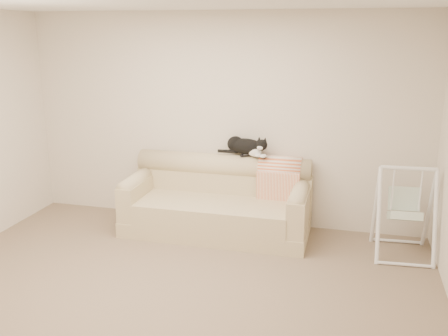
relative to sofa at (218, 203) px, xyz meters
name	(u,v)px	position (x,y,z in m)	size (l,w,h in m)	color
ground_plane	(169,295)	(-0.03, -1.62, -0.35)	(5.00, 5.00, 0.00)	#705C4B
room_shell	(163,134)	(-0.03, -1.62, 1.18)	(5.04, 4.04, 2.60)	beige
sofa	(218,203)	(0.00, 0.00, 0.00)	(2.20, 0.93, 0.90)	tan
remote_a	(247,155)	(0.31, 0.25, 0.56)	(0.18, 0.13, 0.03)	black
remote_b	(260,157)	(0.46, 0.21, 0.56)	(0.17, 0.12, 0.02)	black
tuxedo_cat	(246,146)	(0.29, 0.26, 0.67)	(0.64, 0.37, 0.25)	black
throw_blanket	(280,173)	(0.71, 0.23, 0.37)	(0.50, 0.38, 0.58)	orange
baby_swing	(404,211)	(2.12, -0.14, 0.15)	(0.65, 0.69, 1.00)	white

